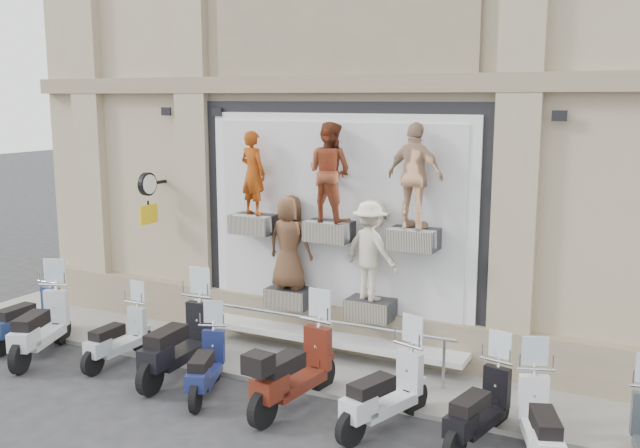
# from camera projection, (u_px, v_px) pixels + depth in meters

# --- Properties ---
(ground) EXTENTS (90.00, 90.00, 0.00)m
(ground) POSITION_uv_depth(u_px,v_px,m) (252.00, 414.00, 10.54)
(ground) COLOR #2A2A2D
(ground) RESTS_ON ground
(sidewalk) EXTENTS (16.00, 2.20, 0.08)m
(sidewalk) POSITION_uv_depth(u_px,v_px,m) (317.00, 365.00, 12.38)
(sidewalk) COLOR gray
(sidewalk) RESTS_ON ground
(building) EXTENTS (14.00, 8.60, 12.00)m
(building) POSITION_uv_depth(u_px,v_px,m) (418.00, 34.00, 15.64)
(building) COLOR tan
(building) RESTS_ON ground
(shop_vitrine) EXTENTS (5.60, 0.98, 4.30)m
(shop_vitrine) POSITION_uv_depth(u_px,v_px,m) (339.00, 226.00, 12.48)
(shop_vitrine) COLOR black
(shop_vitrine) RESTS_ON ground
(guard_rail) EXTENTS (5.06, 0.10, 0.93)m
(guard_rail) POSITION_uv_depth(u_px,v_px,m) (314.00, 343.00, 12.22)
(guard_rail) COLOR #9EA0A5
(guard_rail) RESTS_ON ground
(clock_sign_bracket) EXTENTS (0.10, 0.80, 1.02)m
(clock_sign_bracket) POSITION_uv_depth(u_px,v_px,m) (148.00, 191.00, 13.96)
(clock_sign_bracket) COLOR black
(clock_sign_bracket) RESTS_ON ground
(scooter_a) EXTENTS (0.58, 1.89, 1.53)m
(scooter_a) POSITION_uv_depth(u_px,v_px,m) (27.00, 306.00, 13.36)
(scooter_a) COLOR #16264E
(scooter_a) RESTS_ON ground
(scooter_b) EXTENTS (1.28, 2.14, 1.67)m
(scooter_b) POSITION_uv_depth(u_px,v_px,m) (40.00, 313.00, 12.68)
(scooter_b) COLOR #B8BBBF
(scooter_b) RESTS_ON ground
(scooter_c) EXTENTS (0.50, 1.69, 1.38)m
(scooter_c) POSITION_uv_depth(u_px,v_px,m) (117.00, 326.00, 12.43)
(scooter_c) COLOR #A2AAB0
(scooter_c) RESTS_ON ground
(scooter_d) EXTENTS (0.75, 2.18, 1.74)m
(scooter_d) POSITION_uv_depth(u_px,v_px,m) (178.00, 327.00, 11.77)
(scooter_d) COLOR black
(scooter_d) RESTS_ON ground
(scooter_e) EXTENTS (1.08, 1.76, 1.38)m
(scooter_e) POSITION_uv_depth(u_px,v_px,m) (205.00, 353.00, 11.09)
(scooter_e) COLOR #171F50
(scooter_e) RESTS_ON ground
(scooter_f) EXTENTS (0.85, 2.15, 1.70)m
(scooter_f) POSITION_uv_depth(u_px,v_px,m) (294.00, 355.00, 10.59)
(scooter_f) COLOR #53190E
(scooter_f) RESTS_ON ground
(scooter_g) EXTENTS (1.11, 1.97, 1.54)m
(scooter_g) POSITION_uv_depth(u_px,v_px,m) (384.00, 378.00, 9.92)
(scooter_g) COLOR #B9BCC0
(scooter_g) RESTS_ON ground
(scooter_h) EXTENTS (0.88, 1.85, 1.44)m
(scooter_h) POSITION_uv_depth(u_px,v_px,m) (479.00, 394.00, 9.50)
(scooter_h) COLOR black
(scooter_h) RESTS_ON ground
(scooter_i) EXTENTS (1.15, 1.92, 1.50)m
(scooter_i) POSITION_uv_depth(u_px,v_px,m) (542.00, 409.00, 8.97)
(scooter_i) COLOR silver
(scooter_i) RESTS_ON ground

